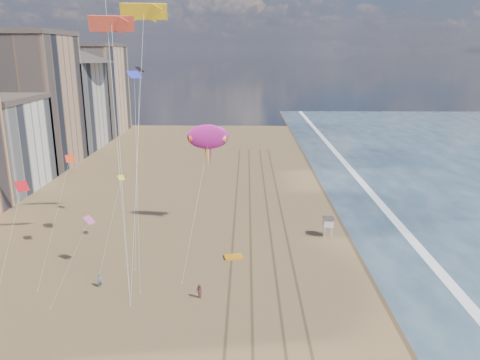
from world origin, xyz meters
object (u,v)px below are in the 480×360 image
(kite_flyer_b, at_px, (199,292))
(grounded_kite, at_px, (233,257))
(kite_flyer_a, at_px, (100,281))
(show_kite, at_px, (208,137))
(lifeguard_stand, at_px, (328,222))

(kite_flyer_b, bearing_deg, grounded_kite, 109.65)
(kite_flyer_a, height_order, kite_flyer_b, kite_flyer_b)
(grounded_kite, xyz_separation_m, show_kite, (-3.72, 9.50, 13.35))
(kite_flyer_a, bearing_deg, kite_flyer_b, -56.44)
(lifeguard_stand, distance_m, kite_flyer_a, 30.86)
(show_kite, xyz_separation_m, kite_flyer_a, (-10.60, -17.15, -12.71))
(lifeguard_stand, height_order, kite_flyer_b, lifeguard_stand)
(kite_flyer_b, bearing_deg, show_kite, 129.11)
(lifeguard_stand, relative_size, kite_flyer_b, 1.76)
(show_kite, distance_m, kite_flyer_a, 23.83)
(lifeguard_stand, xyz_separation_m, kite_flyer_b, (-16.09, -16.94, -1.36))
(grounded_kite, relative_size, show_kite, 0.11)
(kite_flyer_a, bearing_deg, show_kite, 13.70)
(kite_flyer_a, bearing_deg, grounded_kite, -16.47)
(lifeguard_stand, relative_size, kite_flyer_a, 1.85)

